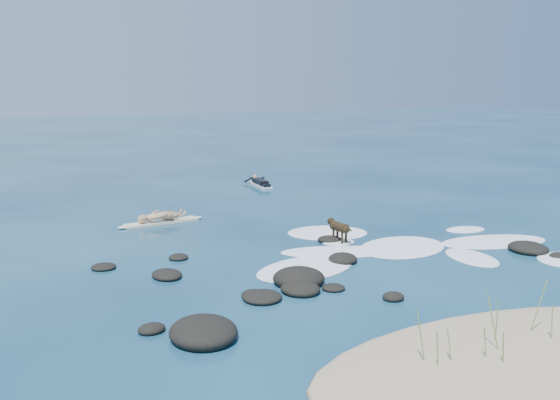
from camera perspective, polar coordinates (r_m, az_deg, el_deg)
name	(u,v)px	position (r m, az deg, el deg)	size (l,w,h in m)	color
ground	(321,252)	(19.23, 3.81, -4.78)	(160.00, 160.00, 0.00)	#0A2642
sand_dune	(525,359)	(13.01, 21.46, -13.41)	(9.00, 4.40, 0.60)	#9E8966
dune_grass	(524,330)	(12.65, 21.45, -11.03)	(4.21, 1.33, 1.23)	olive
reef_rocks	(323,284)	(16.00, 3.92, -7.67)	(13.26, 7.14, 0.55)	black
breaking_foam	(401,248)	(19.93, 11.04, -4.37)	(10.77, 8.25, 0.12)	white
standing_surfer_rig	(161,204)	(23.20, -10.86, -0.35)	(3.32, 1.00, 1.89)	beige
paddling_surfer_rig	(260,183)	(31.17, -1.85, 1.58)	(1.13, 2.52, 0.44)	white
dog	(339,227)	(20.25, 5.37, -2.48)	(0.45, 1.24, 0.79)	black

